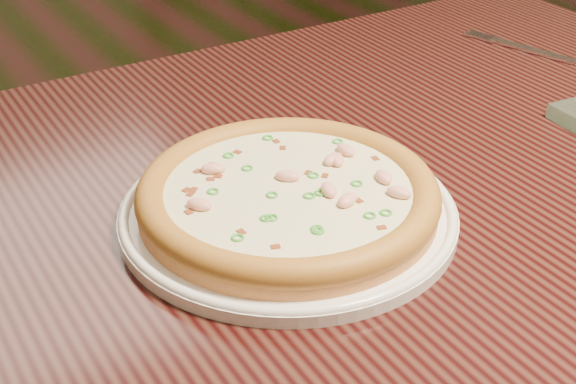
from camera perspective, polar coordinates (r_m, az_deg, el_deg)
ground at (r=1.87m, az=-0.76°, el=-7.74°), size 9.00×9.00×0.00m
hero_table at (r=0.92m, az=4.83°, el=-3.54°), size 1.20×0.80×0.75m
plate at (r=0.77m, az=0.00°, el=-1.37°), size 0.32×0.32×0.02m
pizza at (r=0.76m, az=0.02°, el=-0.19°), size 0.29×0.29×0.03m
fork at (r=1.22m, az=16.35°, el=9.83°), size 0.06×0.17×0.00m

